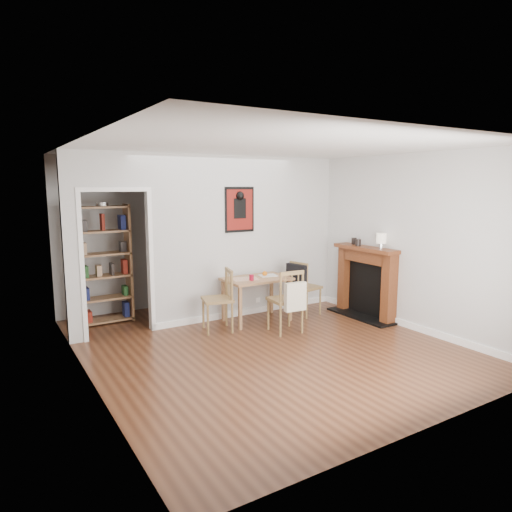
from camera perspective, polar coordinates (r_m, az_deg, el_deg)
ground at (r=6.32m, az=0.86°, el=-10.93°), size 5.20×5.20×0.00m
room_shell at (r=7.21m, az=-4.17°, el=2.14°), size 5.20×5.20×5.20m
dining_table at (r=7.18m, az=0.10°, el=-3.40°), size 1.02×0.65×0.70m
chair_left at (r=6.76m, az=-4.86°, el=-5.52°), size 0.56×0.56×0.93m
chair_right at (r=7.59m, az=6.10°, el=-3.87°), size 0.59×0.54×0.91m
chair_front at (r=6.69m, az=3.73°, el=-5.53°), size 0.51×0.56×0.94m
bookshelf at (r=7.44m, az=-18.37°, el=-1.09°), size 0.78×0.31×1.85m
fireplace at (r=7.66m, az=13.64°, el=-2.86°), size 0.45×1.25×1.16m
red_glass at (r=6.96m, az=-0.57°, el=-2.70°), size 0.07×0.07×0.09m
orange_fruit at (r=7.28m, az=1.10°, el=-2.22°), size 0.08×0.08×0.08m
placemat at (r=7.07m, az=-1.35°, el=-2.88°), size 0.45×0.38×0.00m
notebook at (r=7.31m, az=1.49°, el=-2.45°), size 0.31×0.25×0.01m
mantel_lamp at (r=7.31m, az=15.40°, el=2.04°), size 0.15×0.15×0.24m
ceramic_jar_a at (r=7.59m, az=12.65°, el=1.66°), size 0.09×0.09×0.11m
ceramic_jar_b at (r=7.77m, az=12.16°, el=1.84°), size 0.09×0.09×0.11m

